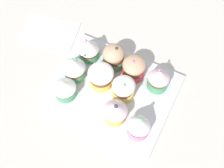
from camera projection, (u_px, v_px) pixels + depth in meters
ground_plane at (112, 94)px, 81.95cm from camera, size 180.00×180.00×3.00cm
baking_tray at (112, 90)px, 80.10cm from camera, size 32.05×25.16×1.20cm
cupcake_0 at (159, 79)px, 76.89cm from camera, size 5.56×5.56×7.45cm
cupcake_1 at (134, 68)px, 78.73cm from camera, size 6.18×6.18×6.99cm
cupcake_2 at (114, 57)px, 80.10cm from camera, size 5.87×5.87×7.51cm
cupcake_3 at (89, 49)px, 81.36cm from camera, size 5.74×5.74×7.36cm
cupcake_4 at (123, 89)px, 75.76cm from camera, size 6.00×6.00×6.94cm
cupcake_5 at (101, 76)px, 77.50cm from camera, size 6.79×6.79×6.58cm
cupcake_6 at (74, 67)px, 78.09cm from camera, size 6.14×6.14×8.02cm
cupcake_7 at (139, 125)px, 70.56cm from camera, size 5.62×5.62×8.13cm
cupcake_8 at (115, 111)px, 72.40cm from camera, size 6.13×6.13×7.76cm
cupcake_9 at (64, 88)px, 76.07cm from camera, size 6.01×6.01×6.32cm
napkin at (50, 32)px, 89.71cm from camera, size 17.51×13.51×0.60cm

